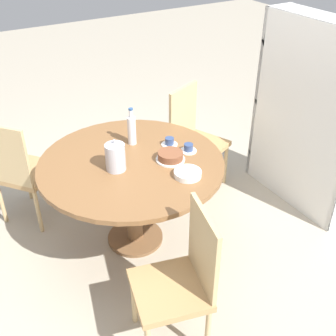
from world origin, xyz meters
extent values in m
plane|color=#B2A893|center=(0.00, 0.00, 0.00)|extent=(14.00, 14.00, 0.00)
cylinder|color=brown|center=(0.00, 0.00, 0.01)|extent=(0.45, 0.45, 0.03)
cylinder|color=brown|center=(0.00, 0.00, 0.37)|extent=(0.13, 0.13, 0.68)
cylinder|color=brown|center=(0.00, 0.00, 0.73)|extent=(1.35, 1.35, 0.04)
cylinder|color=tan|center=(-0.14, 0.78, 0.21)|extent=(0.03, 0.03, 0.41)
cylinder|color=tan|center=(-0.28, 1.11, 0.21)|extent=(0.03, 0.03, 0.41)
cylinder|color=tan|center=(-0.47, 0.64, 0.21)|extent=(0.03, 0.03, 0.41)
cylinder|color=tan|center=(-0.61, 0.97, 0.21)|extent=(0.03, 0.03, 0.41)
cube|color=tan|center=(-0.37, 0.87, 0.44)|extent=(0.55, 0.55, 0.04)
cube|color=tan|center=(-0.55, 0.80, 0.71)|extent=(0.18, 0.38, 0.50)
cylinder|color=tan|center=(-0.71, -0.35, 0.21)|extent=(0.03, 0.03, 0.41)
cylinder|color=tan|center=(-0.99, -0.57, 0.21)|extent=(0.03, 0.03, 0.41)
cylinder|color=tan|center=(-0.49, -0.62, 0.21)|extent=(0.03, 0.03, 0.41)
cylinder|color=tan|center=(-0.76, -0.85, 0.21)|extent=(0.03, 0.03, 0.41)
cube|color=tan|center=(-0.74, -0.60, 0.44)|extent=(0.59, 0.59, 0.04)
cube|color=tan|center=(-0.61, -0.75, 0.71)|extent=(0.33, 0.27, 0.50)
cylinder|color=tan|center=(0.70, -0.36, 0.21)|extent=(0.03, 0.03, 0.41)
cylinder|color=tan|center=(0.79, -0.01, 0.21)|extent=(0.03, 0.03, 0.41)
cylinder|color=tan|center=(1.14, -0.10, 0.21)|extent=(0.03, 0.03, 0.41)
cube|color=tan|center=(0.92, -0.23, 0.44)|extent=(0.51, 0.51, 0.04)
cube|color=tan|center=(0.97, -0.04, 0.71)|extent=(0.39, 0.12, 0.50)
cube|color=silver|center=(-0.29, 1.55, 0.80)|extent=(0.04, 0.28, 1.61)
cube|color=silver|center=(0.22, 1.42, 0.80)|extent=(1.05, 0.02, 1.61)
cube|color=silver|center=(0.22, 1.55, 0.02)|extent=(0.98, 0.27, 0.04)
cube|color=silver|center=(0.22, 1.55, 0.32)|extent=(0.98, 0.27, 0.04)
cube|color=silver|center=(0.22, 1.55, 0.64)|extent=(0.98, 0.27, 0.04)
cube|color=silver|center=(0.22, 1.55, 0.96)|extent=(0.98, 0.27, 0.04)
cube|color=silver|center=(0.22, 1.55, 1.29)|extent=(0.98, 0.27, 0.04)
cube|color=silver|center=(0.22, 1.55, 1.59)|extent=(0.98, 0.27, 0.04)
cube|color=#28703D|center=(0.50, 1.54, 0.15)|extent=(0.43, 0.21, 0.22)
cube|color=orange|center=(-0.06, 1.54, 0.16)|extent=(0.43, 0.21, 0.25)
cube|color=#703384|center=(0.52, 1.54, 0.45)|extent=(0.38, 0.21, 0.22)
cube|color=orange|center=(-0.08, 1.54, 0.44)|extent=(0.38, 0.21, 0.20)
cube|color=orange|center=(-0.09, 1.54, 0.77)|extent=(0.36, 0.21, 0.23)
cube|color=beige|center=(-0.07, 1.54, 1.09)|extent=(0.40, 0.21, 0.21)
cube|color=black|center=(-0.07, 1.54, 1.42)|extent=(0.40, 0.21, 0.23)
cylinder|color=silver|center=(0.04, -0.14, 0.84)|extent=(0.14, 0.14, 0.20)
cone|color=silver|center=(0.04, -0.14, 0.95)|extent=(0.13, 0.13, 0.02)
sphere|color=silver|center=(0.04, -0.14, 0.97)|extent=(0.02, 0.02, 0.02)
cylinder|color=silver|center=(-0.23, 0.13, 0.86)|extent=(0.06, 0.06, 0.22)
cylinder|color=silver|center=(-0.23, 0.13, 1.00)|extent=(0.03, 0.03, 0.06)
cylinder|color=#2D5184|center=(-0.23, 0.13, 1.03)|extent=(0.03, 0.03, 0.01)
cylinder|color=white|center=(0.13, 0.25, 0.75)|extent=(0.21, 0.21, 0.01)
cylinder|color=brown|center=(0.13, 0.25, 0.78)|extent=(0.18, 0.18, 0.05)
cylinder|color=white|center=(-0.06, 0.36, 0.75)|extent=(0.12, 0.12, 0.01)
cylinder|color=#334775|center=(-0.06, 0.36, 0.78)|extent=(0.07, 0.07, 0.05)
cylinder|color=white|center=(0.09, 0.43, 0.75)|extent=(0.12, 0.12, 0.01)
cylinder|color=#334775|center=(0.09, 0.43, 0.78)|extent=(0.07, 0.07, 0.05)
cylinder|color=white|center=(0.37, 0.25, 0.75)|extent=(0.19, 0.19, 0.01)
cylinder|color=white|center=(0.37, 0.25, 0.76)|extent=(0.19, 0.19, 0.01)
cylinder|color=white|center=(0.37, 0.25, 0.77)|extent=(0.19, 0.19, 0.01)
cylinder|color=white|center=(0.37, 0.25, 0.78)|extent=(0.19, 0.19, 0.01)
camera|label=1|loc=(2.34, -1.09, 2.35)|focal=45.00mm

